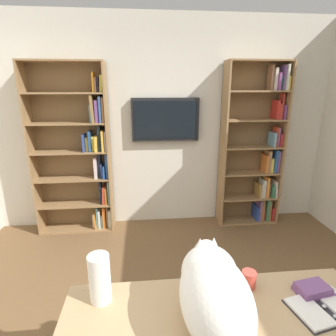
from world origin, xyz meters
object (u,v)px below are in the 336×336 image
object	(u,v)px
cat	(213,291)
desk_book_stack	(313,290)
coffee_mug	(249,279)
bookshelf_right	(80,153)
open_binder	(324,308)
wall_mounted_tv	(165,120)
bookshelf_left	(257,150)
paper_towel_roll	(100,278)

from	to	relation	value
cat	desk_book_stack	xyz separation A→B (m)	(-0.59, -0.13, -0.16)
coffee_mug	desk_book_stack	distance (m)	0.34
bookshelf_right	open_binder	size ratio (longest dim) A/B	5.78
wall_mounted_tv	open_binder	xyz separation A→B (m)	(-0.57, 2.49, -0.66)
bookshelf_left	cat	distance (m)	2.72
desk_book_stack	cat	bearing A→B (deg)	12.73
wall_mounted_tv	desk_book_stack	distance (m)	2.53
bookshelf_right	desk_book_stack	size ratio (longest dim) A/B	10.64
bookshelf_right	paper_towel_roll	distance (m)	2.30
desk_book_stack	bookshelf_right	bearing A→B (deg)	-54.07
desk_book_stack	open_binder	bearing A→B (deg)	85.47
paper_towel_roll	desk_book_stack	distance (m)	1.13
desk_book_stack	paper_towel_roll	bearing A→B (deg)	-3.34
cat	desk_book_stack	size ratio (longest dim) A/B	3.47
bookshelf_left	cat	xyz separation A→B (m)	(1.23, 2.43, -0.08)
bookshelf_left	wall_mounted_tv	distance (m)	1.30
cat	bookshelf_right	bearing A→B (deg)	-66.13
open_binder	bookshelf_left	bearing A→B (deg)	-105.20
bookshelf_right	desk_book_stack	world-z (taller)	bookshelf_right
bookshelf_left	paper_towel_roll	world-z (taller)	bookshelf_left
cat	coffee_mug	bearing A→B (deg)	-140.29
cat	open_binder	xyz separation A→B (m)	(-0.58, -0.03, -0.17)
wall_mounted_tv	bookshelf_right	bearing A→B (deg)	4.31
bookshelf_left	paper_towel_roll	size ratio (longest dim) A/B	8.12
bookshelf_right	open_binder	xyz separation A→B (m)	(-1.66, 2.40, -0.27)
paper_towel_roll	bookshelf_right	bearing A→B (deg)	-76.45
coffee_mug	cat	bearing A→B (deg)	39.71
coffee_mug	bookshelf_right	bearing A→B (deg)	-58.81
wall_mounted_tv	open_binder	size ratio (longest dim) A/B	2.35
cat	open_binder	world-z (taller)	cat
bookshelf_right	coffee_mug	xyz separation A→B (m)	(-1.34, 2.21, -0.23)
bookshelf_right	paper_towel_roll	bearing A→B (deg)	103.55
wall_mounted_tv	desk_book_stack	world-z (taller)	wall_mounted_tv
bookshelf_left	coffee_mug	distance (m)	2.42
wall_mounted_tv	bookshelf_left	bearing A→B (deg)	176.09
bookshelf_right	wall_mounted_tv	xyz separation A→B (m)	(-1.08, -0.08, 0.39)
wall_mounted_tv	paper_towel_roll	world-z (taller)	wall_mounted_tv
cat	paper_towel_roll	world-z (taller)	cat
paper_towel_roll	open_binder	bearing A→B (deg)	171.18
open_binder	desk_book_stack	world-z (taller)	desk_book_stack
bookshelf_left	wall_mounted_tv	bearing A→B (deg)	-3.91
bookshelf_left	open_binder	distance (m)	2.50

